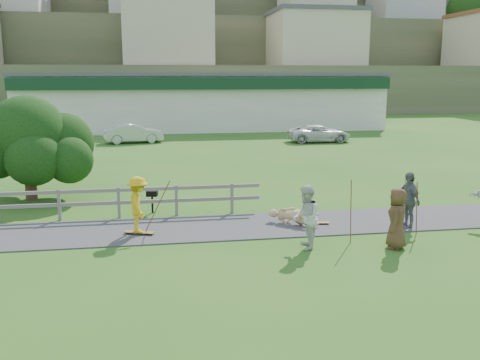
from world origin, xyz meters
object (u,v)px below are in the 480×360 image
Objects in this scene: car_white at (319,133)px; tree at (29,156)px; spectator_c at (397,218)px; bbq at (152,202)px; skater_rider at (138,208)px; car_silver at (133,133)px; spectator_a at (306,217)px; spectator_b at (408,200)px; skater_fallen at (293,216)px.

car_white is 23.38m from tree.
spectator_c reaches higher than bbq.
car_silver is at bearing -6.52° from skater_rider.
car_silver is at bearing 78.63° from tree.
skater_rider is at bearing -86.73° from bbq.
spectator_c is at bearing -117.27° from skater_rider.
spectator_a is at bearing -35.80° from bbq.
spectator_c is at bearing -42.07° from spectator_b.
spectator_a is 4.21m from spectator_b.
car_silver is 0.83× the size of tree.
car_white is (7.98, 23.75, -0.29)m from spectator_a.
car_white is (7.70, 21.35, 0.33)m from skater_fallen.
car_silver is at bearing -166.19° from spectator_b.
spectator_b is 25.80m from car_silver.
spectator_a is 2.24× the size of bbq.
spectator_a is at bearing -68.05° from spectator_c.
spectator_c reaches higher than car_white.
tree reaches higher than skater_rider.
bbq is at bearing 173.79° from car_silver.
car_white reaches higher than skater_fallen.
skater_rider is at bearing -78.35° from spectator_c.
tree reaches higher than car_silver.
tree reaches higher than bbq.
skater_rider is 2.13× the size of bbq.
bbq is (0.43, 2.71, -0.47)m from skater_rider.
tree is at bearing 28.66° from skater_rider.
spectator_c is at bearing 166.47° from car_white.
skater_rider is at bearing 148.56° from car_white.
bbq is (4.81, -3.06, -1.35)m from tree.
spectator_a is 2.63m from spectator_c.
tree is (-3.55, -17.65, 1.06)m from car_silver.
skater_rider reaches higher than car_white.
spectator_b is at bearing -25.86° from tree.
tree is at bearing 100.14° from skater_fallen.
spectator_c is 0.35× the size of tree.
spectator_a is 0.44× the size of car_silver.
skater_fallen is at bearing -95.18° from skater_rider.
skater_rider is at bearing -104.17° from spectator_a.
tree is (-9.15, 7.88, 0.83)m from spectator_a.
tree is at bearing 131.87° from car_white.
skater_fallen is at bearing -15.33° from bbq.
skater_rider is 5.21m from spectator_a.
spectator_c is 14.39m from tree.
spectator_c reaches higher than skater_rider.
skater_fallen is 11.00m from tree.
car_silver is (-8.20, 25.92, -0.19)m from spectator_c.
tree is at bearing -94.77° from spectator_c.
car_silver is 0.92× the size of car_white.
tree is (-13.06, 6.33, 0.83)m from spectator_b.
spectator_c is (2.60, -0.38, -0.04)m from spectator_a.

